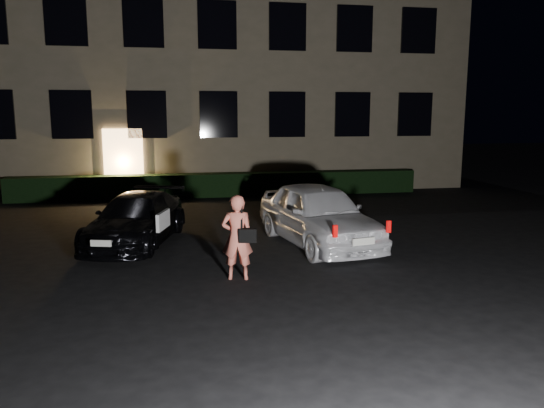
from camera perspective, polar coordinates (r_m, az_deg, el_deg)
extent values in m
plane|color=black|center=(9.69, -0.04, -8.65)|extent=(80.00, 80.00, 0.00)
cube|color=#6D634E|center=(24.28, -6.71, 16.66)|extent=(20.00, 8.00, 12.00)
cube|color=#F2B56F|center=(20.15, -15.66, 4.25)|extent=(1.40, 0.10, 2.50)
cube|color=black|center=(20.29, -20.73, 8.98)|extent=(1.40, 0.10, 1.70)
cube|color=black|center=(20.01, -13.30, 9.34)|extent=(1.40, 0.10, 1.70)
cube|color=black|center=(20.05, -5.75, 9.55)|extent=(1.40, 0.10, 1.70)
cube|color=black|center=(20.43, 1.63, 9.60)|extent=(1.40, 0.10, 1.70)
cube|color=black|center=(21.13, 8.64, 9.50)|extent=(1.40, 0.10, 1.70)
cube|color=black|center=(22.11, 15.11, 9.28)|extent=(1.40, 0.10, 1.70)
cube|color=black|center=(20.54, -21.30, 17.93)|extent=(1.40, 0.10, 1.70)
cube|color=black|center=(20.25, -13.67, 18.43)|extent=(1.40, 0.10, 1.70)
cube|color=black|center=(20.30, -5.92, 18.62)|extent=(1.40, 0.10, 1.70)
cube|color=black|center=(20.67, 1.68, 18.50)|extent=(1.40, 0.10, 1.70)
cube|color=black|center=(21.36, 8.88, 18.11)|extent=(1.40, 0.10, 1.70)
cube|color=black|center=(22.33, 15.50, 17.51)|extent=(1.40, 0.10, 1.70)
cube|color=black|center=(19.79, -5.52, 2.07)|extent=(15.00, 0.70, 0.85)
imported|color=black|center=(12.95, -14.39, -1.58)|extent=(2.64, 4.29, 1.16)
cube|color=white|center=(11.97, -11.63, -1.72)|extent=(0.29, 0.82, 0.39)
cube|color=silver|center=(11.09, -17.92, -4.04)|extent=(0.42, 0.15, 0.13)
imported|color=white|center=(12.44, 4.99, -1.09)|extent=(2.44, 4.50, 1.45)
cube|color=red|center=(10.38, 6.81, -2.93)|extent=(0.10, 0.07, 0.24)
cube|color=red|center=(10.97, 12.44, -2.40)|extent=(0.10, 0.07, 0.24)
cube|color=silver|center=(10.67, 9.82, -3.99)|extent=(0.48, 0.13, 0.14)
imported|color=#E1705B|center=(9.82, -3.78, -3.59)|extent=(0.64, 0.47, 1.59)
cube|color=black|center=(9.69, -2.64, -3.40)|extent=(0.34, 0.20, 0.25)
cube|color=black|center=(9.66, -3.29, -1.27)|extent=(0.04, 0.06, 0.50)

